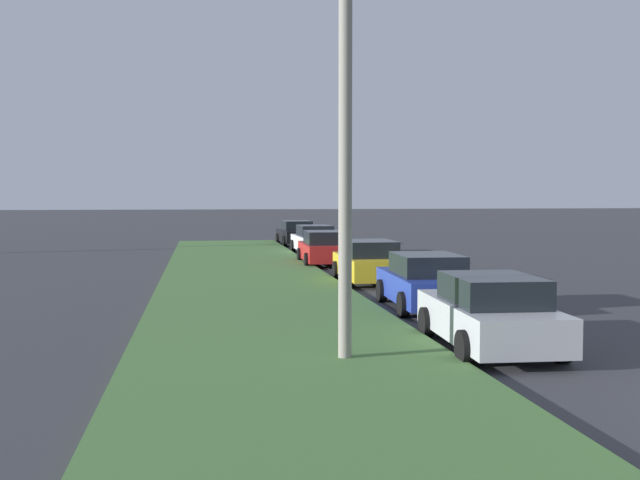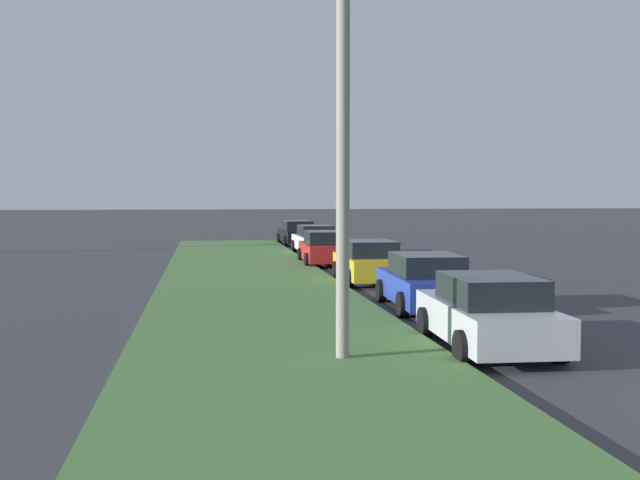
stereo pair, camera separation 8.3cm
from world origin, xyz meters
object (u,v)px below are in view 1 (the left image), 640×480
object	(u,v)px
parked_car_yellow	(369,262)
parked_car_black	(296,233)
streetlight	(364,118)
parked_car_silver	(490,313)
parked_car_blue	(426,282)
parked_car_red	(324,248)
parked_car_white	(314,240)

from	to	relation	value
parked_car_yellow	parked_car_black	xyz separation A→B (m)	(19.80, 0.06, 0.00)
streetlight	parked_car_black	bearing A→B (deg)	-4.90
parked_car_silver	parked_car_blue	bearing A→B (deg)	-0.89
parked_car_yellow	parked_car_red	size ratio (longest dim) A/B	1.00
parked_car_silver	parked_car_black	xyz separation A→B (m)	(31.08, -0.04, 0.00)
streetlight	parked_car_red	bearing A→B (deg)	-7.10
parked_car_red	parked_car_black	bearing A→B (deg)	-0.75
parked_car_silver	parked_car_black	size ratio (longest dim) A/B	1.00
parked_car_yellow	parked_car_white	distance (m)	13.00
parked_car_blue	parked_car_red	world-z (taller)	same
parked_car_blue	parked_car_yellow	bearing A→B (deg)	4.16
parked_car_black	parked_car_yellow	bearing A→B (deg)	177.41
parked_car_blue	parked_car_white	distance (m)	19.00
parked_car_silver	streetlight	bearing A→B (deg)	107.55
parked_car_white	parked_car_black	bearing A→B (deg)	-0.80
parked_car_blue	parked_car_yellow	xyz separation A→B (m)	(5.99, 0.20, 0.00)
parked_car_yellow	parked_car_red	xyz separation A→B (m)	(6.78, 0.45, 0.00)
parked_car_yellow	parked_car_red	bearing A→B (deg)	4.59
parked_car_red	streetlight	size ratio (longest dim) A/B	0.58
parked_car_blue	parked_car_black	bearing A→B (deg)	2.80
parked_car_blue	parked_car_silver	bearing A→B (deg)	178.86
parked_car_silver	parked_car_white	bearing A→B (deg)	2.11
parked_car_red	parked_car_white	world-z (taller)	same
parked_car_silver	parked_car_red	xyz separation A→B (m)	(18.06, 0.34, 0.00)
parked_car_blue	parked_car_black	xyz separation A→B (m)	(25.80, 0.27, 0.00)
parked_car_red	parked_car_black	size ratio (longest dim) A/B	0.99
parked_car_red	parked_car_yellow	bearing A→B (deg)	-175.27
parked_car_blue	parked_car_red	bearing A→B (deg)	5.13
parked_car_silver	parked_car_white	world-z (taller)	same
streetlight	parked_car_yellow	bearing A→B (deg)	-13.07
parked_car_blue	parked_car_yellow	size ratio (longest dim) A/B	1.01
parked_car_silver	parked_car_red	bearing A→B (deg)	3.54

